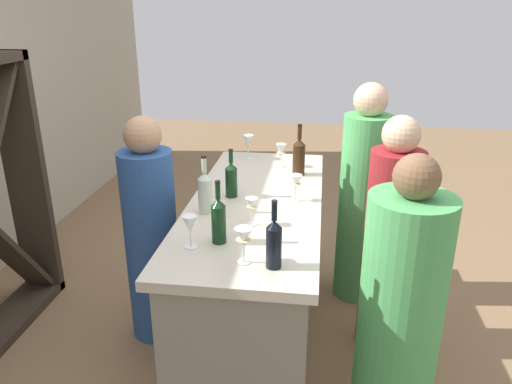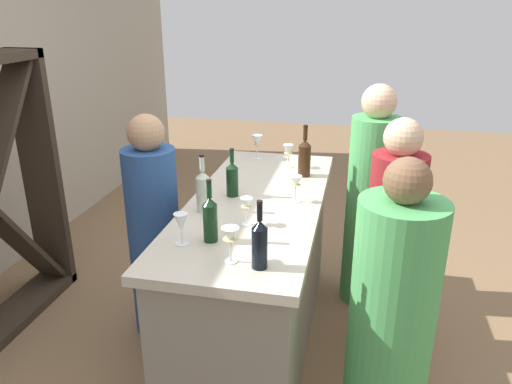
{
  "view_description": "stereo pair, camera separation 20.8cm",
  "coord_description": "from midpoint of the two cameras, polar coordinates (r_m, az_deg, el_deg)",
  "views": [
    {
      "loc": [
        -2.62,
        -0.35,
        2.02
      ],
      "look_at": [
        0.0,
        0.0,
        1.0
      ],
      "focal_mm": 34.91,
      "sensor_mm": 36.0,
      "label": 1
    },
    {
      "loc": [
        -2.58,
        -0.55,
        2.02
      ],
      "look_at": [
        0.0,
        0.0,
        1.0
      ],
      "focal_mm": 34.91,
      "sensor_mm": 36.0,
      "label": 2
    }
  ],
  "objects": [
    {
      "name": "ground_plane",
      "position": [
        3.33,
        -1.86,
        -16.37
      ],
      "size": [
        12.0,
        12.0,
        0.0
      ],
      "primitive_type": "plane",
      "color": "#846647"
    },
    {
      "name": "bar_counter",
      "position": [
        3.06,
        -1.97,
        -9.2
      ],
      "size": [
        1.89,
        0.74,
        0.95
      ],
      "color": "gray",
      "rests_on": "ground"
    },
    {
      "name": "wine_bottle_leftmost_near_black",
      "position": [
        2.1,
        -0.77,
        -5.84
      ],
      "size": [
        0.07,
        0.07,
        0.31
      ],
      "color": "black",
      "rests_on": "bar_counter"
    },
    {
      "name": "wine_bottle_second_left_dark_green",
      "position": [
        2.33,
        -6.86,
        -3.17
      ],
      "size": [
        0.07,
        0.07,
        0.31
      ],
      "color": "black",
      "rests_on": "bar_counter"
    },
    {
      "name": "wine_bottle_center_clear_pale",
      "position": [
        2.67,
        -8.09,
        0.06
      ],
      "size": [
        0.07,
        0.07,
        0.32
      ],
      "color": "#B7C6B2",
      "rests_on": "bar_counter"
    },
    {
      "name": "wine_bottle_second_right_dark_green",
      "position": [
        2.88,
        -4.92,
        1.49
      ],
      "size": [
        0.07,
        0.07,
        0.29
      ],
      "color": "black",
      "rests_on": "bar_counter"
    },
    {
      "name": "wine_bottle_rightmost_amber_brown",
      "position": [
        3.23,
        3.11,
        4.14
      ],
      "size": [
        0.08,
        0.08,
        0.34
      ],
      "color": "#331E0F",
      "rests_on": "bar_counter"
    },
    {
      "name": "wine_glass_near_left",
      "position": [
        2.81,
        2.46,
        1.09
      ],
      "size": [
        0.07,
        0.07,
        0.15
      ],
      "color": "white",
      "rests_on": "bar_counter"
    },
    {
      "name": "wine_glass_near_center",
      "position": [
        3.4,
        1.12,
        4.64
      ],
      "size": [
        0.07,
        0.07,
        0.16
      ],
      "color": "white",
      "rests_on": "bar_counter"
    },
    {
      "name": "wine_glass_near_right",
      "position": [
        2.14,
        -4.24,
        -5.33
      ],
      "size": [
        0.08,
        0.08,
        0.16
      ],
      "color": "white",
      "rests_on": "bar_counter"
    },
    {
      "name": "wine_glass_far_left",
      "position": [
        2.5,
        -2.89,
        -1.65
      ],
      "size": [
        0.07,
        0.07,
        0.15
      ],
      "color": "white",
      "rests_on": "bar_counter"
    },
    {
      "name": "wine_glass_far_center",
      "position": [
        3.57,
        -2.56,
        5.7
      ],
      "size": [
        0.07,
        0.07,
        0.17
      ],
      "color": "white",
      "rests_on": "bar_counter"
    },
    {
      "name": "wine_glass_far_right",
      "position": [
        2.31,
        -10.15,
        -3.89
      ],
      "size": [
        0.07,
        0.07,
        0.16
      ],
      "color": "white",
      "rests_on": "bar_counter"
    },
    {
      "name": "person_left_guest",
      "position": [
        3.0,
        13.12,
        -6.07
      ],
      "size": [
        0.38,
        0.38,
        1.46
      ],
      "rotation": [
        0.0,
        0.0,
        1.86
      ],
      "color": "maroon",
      "rests_on": "ground"
    },
    {
      "name": "person_center_guest",
      "position": [
        3.49,
        10.43,
        -1.18
      ],
      "size": [
        0.39,
        0.39,
        1.54
      ],
      "rotation": [
        0.0,
        0.0,
        1.35
      ],
      "color": "#4CA559",
      "rests_on": "ground"
    },
    {
      "name": "person_right_guest",
      "position": [
        2.48,
        13.84,
        -13.27
      ],
      "size": [
        0.4,
        0.4,
        1.43
      ],
      "rotation": [
        0.0,
        0.0,
        1.55
      ],
      "color": "#4CA559",
      "rests_on": "ground"
    },
    {
      "name": "person_server_behind",
      "position": [
        3.14,
        -13.78,
        -5.26
      ],
      "size": [
        0.38,
        0.38,
        1.42
      ],
      "rotation": [
        0.0,
        0.0,
        -1.35
      ],
      "color": "#284C8C",
      "rests_on": "ground"
    }
  ]
}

